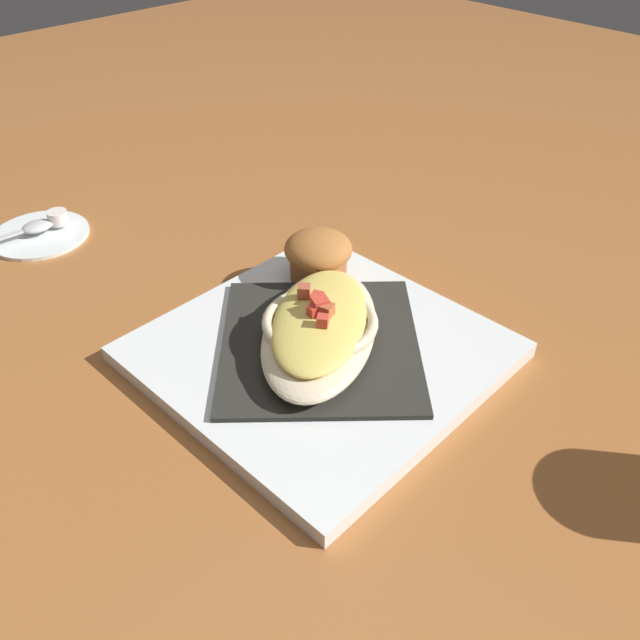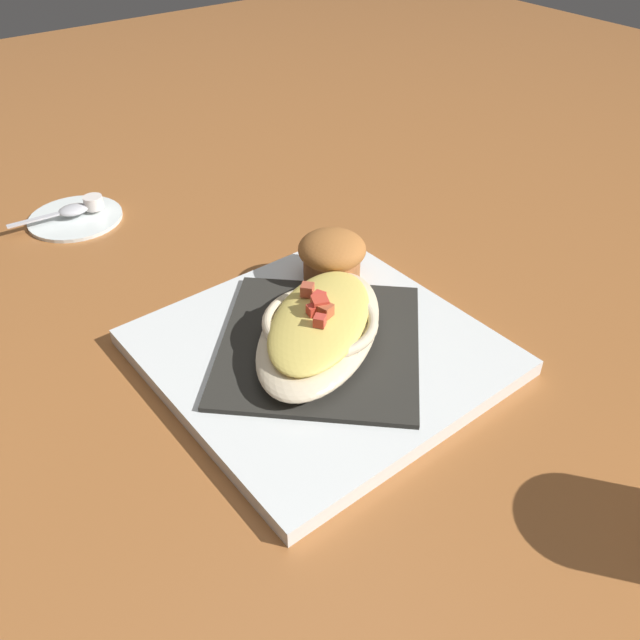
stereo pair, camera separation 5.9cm
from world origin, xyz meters
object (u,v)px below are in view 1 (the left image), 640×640
at_px(square_plate, 320,352).
at_px(creamer_saucer, 40,233).
at_px(gratin_dish, 320,326).
at_px(creamer_cup_0, 58,217).
at_px(spoon, 34,227).
at_px(muffin, 318,255).

distance_m(square_plate, creamer_saucer, 0.41).
distance_m(square_plate, gratin_dish, 0.03).
xyz_separation_m(gratin_dish, creamer_cup_0, (-0.06, 0.39, -0.02)).
relative_size(gratin_dish, spoon, 2.17).
height_order(creamer_saucer, spoon, spoon).
height_order(creamer_saucer, creamer_cup_0, creamer_cup_0).
height_order(gratin_dish, creamer_cup_0, gratin_dish).
xyz_separation_m(gratin_dish, muffin, (0.08, 0.08, 0.00)).
bearing_deg(muffin, creamer_cup_0, 114.24).
bearing_deg(gratin_dish, spoon, 103.44).
height_order(muffin, creamer_cup_0, muffin).
distance_m(square_plate, muffin, 0.12).
xyz_separation_m(muffin, creamer_saucer, (-0.17, 0.31, -0.04)).
bearing_deg(spoon, gratin_dish, -76.56).
distance_m(gratin_dish, spoon, 0.41).
bearing_deg(creamer_cup_0, gratin_dish, -80.73).
relative_size(gratin_dish, creamer_cup_0, 8.97).
xyz_separation_m(square_plate, creamer_cup_0, (-0.06, 0.39, 0.01)).
distance_m(square_plate, spoon, 0.41).
xyz_separation_m(creamer_saucer, creamer_cup_0, (0.03, -0.00, 0.01)).
bearing_deg(creamer_cup_0, creamer_saucer, 175.89).
distance_m(muffin, creamer_cup_0, 0.34).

